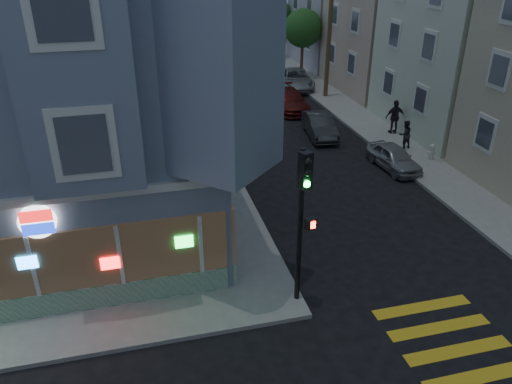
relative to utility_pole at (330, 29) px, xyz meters
name	(u,v)px	position (x,y,z in m)	size (l,w,h in m)	color
sidewalk_ne	(467,90)	(11.00, -1.00, -4.72)	(24.00, 42.00, 0.15)	gray
corner_building	(4,75)	(-18.00, -13.02, 1.02)	(14.60, 14.60, 11.40)	gray
row_house_b	(506,35)	(7.50, -8.00, 0.60)	(12.00, 8.60, 10.50)	beige
row_house_c	(420,25)	(7.50, 1.00, -0.15)	(12.00, 8.60, 9.00)	tan
row_house_d	(367,1)	(7.50, 10.00, 0.60)	(12.00, 8.60, 10.50)	#9C99A8
utility_pole	(330,29)	(0.00, 0.00, 0.00)	(2.20, 0.30, 9.00)	#4C3826
street_tree_near	(303,28)	(0.20, 6.00, -0.86)	(3.00, 3.00, 5.30)	#4C3826
street_tree_far	(275,15)	(0.20, 14.00, -0.86)	(3.00, 3.00, 5.30)	#4C3826
pedestrian_a	(405,134)	(0.40, -10.50, -3.88)	(0.75, 0.58, 1.54)	black
pedestrian_b	(395,117)	(1.00, -8.23, -3.67)	(1.14, 0.47, 1.95)	#232028
parked_car_a	(394,157)	(-1.30, -12.53, -4.20)	(1.41, 3.50, 1.19)	#94969B
parked_car_b	(320,126)	(-3.24, -7.33, -4.14)	(1.38, 3.97, 1.31)	#323537
parked_car_c	(290,100)	(-3.40, -2.13, -4.13)	(1.88, 4.62, 1.34)	#5F1815
parked_car_d	(295,79)	(-1.30, 3.07, -4.09)	(2.34, 5.07, 1.41)	#989FA2
traffic_signal	(303,204)	(-9.18, -21.25, -1.22)	(0.64, 0.57, 5.07)	black
fire_hydrant	(432,151)	(1.00, -12.22, -4.22)	(0.47, 0.27, 0.82)	silver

